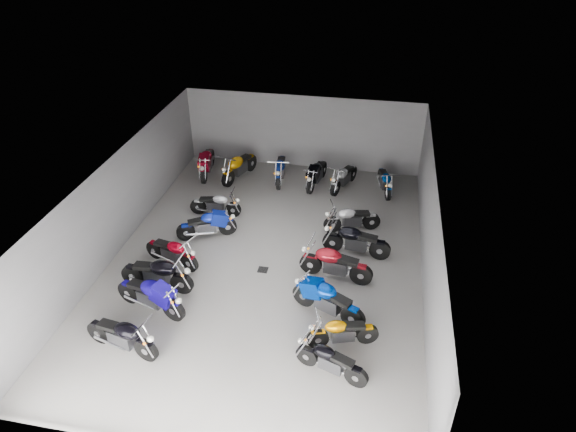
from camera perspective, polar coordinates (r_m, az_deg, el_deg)
name	(u,v)px	position (r m, az deg, el deg)	size (l,w,h in m)	color
ground	(266,261)	(16.93, -2.42, -4.97)	(14.00, 14.00, 0.00)	gray
wall_back	(302,132)	(22.09, 1.61, 9.31)	(10.00, 0.10, 3.20)	slate
wall_left	(117,204)	(17.71, -18.51, 1.27)	(0.10, 14.00, 3.20)	slate
wall_right	(429,237)	(15.78, 15.44, -2.27)	(0.10, 14.00, 3.20)	slate
ceiling	(264,174)	(15.19, -2.70, 4.72)	(10.00, 14.00, 0.04)	black
drain_grate	(263,270)	(16.55, -2.81, -5.98)	(0.32, 0.32, 0.01)	black
motorcycle_left_a	(122,336)	(14.30, -17.96, -12.55)	(2.20, 0.68, 0.98)	black
motorcycle_left_b	(151,296)	(15.23, -14.99, -8.54)	(2.30, 0.83, 1.04)	black
motorcycle_left_c	(157,274)	(15.97, -14.30, -6.25)	(2.33, 0.49, 1.02)	black
motorcycle_left_d	(172,252)	(16.88, -12.77, -3.91)	(2.00, 0.80, 0.91)	black
motorcycle_left_e	(207,225)	(17.96, -8.96, -0.97)	(1.96, 1.01, 0.92)	black
motorcycle_left_f	(216,204)	(19.17, -8.01, 1.30)	(1.94, 0.39, 0.85)	black
motorcycle_right_a	(330,361)	(13.20, 4.73, -15.72)	(1.89, 0.75, 0.86)	black
motorcycle_right_b	(342,332)	(13.91, 6.03, -12.68)	(1.88, 0.72, 0.85)	black
motorcycle_right_c	(327,300)	(14.63, 4.36, -9.31)	(2.19, 1.09, 1.02)	black
motorcycle_right_d	(335,264)	(15.94, 5.23, -5.30)	(2.32, 0.57, 1.02)	black
motorcycle_right_e	(356,241)	(17.03, 7.51, -2.75)	(2.27, 0.51, 1.00)	black
motorcycle_right_f	(351,219)	(18.23, 7.07, -0.30)	(1.98, 0.81, 0.90)	black
motorcycle_back_a	(207,162)	(22.08, -9.00, 5.93)	(0.56, 2.36, 1.04)	black
motorcycle_back_b	(239,166)	(21.55, -5.47, 5.51)	(0.93, 2.27, 1.03)	black
motorcycle_back_c	(280,169)	(21.33, -0.86, 5.26)	(0.50, 2.23, 0.98)	black
motorcycle_back_d	(317,174)	(21.00, 3.19, 4.72)	(0.60, 2.18, 0.97)	black
motorcycle_back_e	(344,177)	(20.87, 6.21, 4.33)	(0.91, 2.03, 0.93)	black
motorcycle_back_f	(385,181)	(20.88, 10.71, 3.85)	(0.61, 1.97, 0.88)	black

